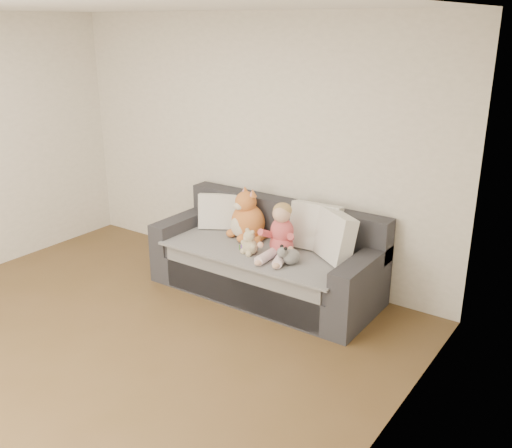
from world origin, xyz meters
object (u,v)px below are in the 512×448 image
(plush_cat, at_px, (247,219))
(teddy_bear, at_px, (249,244))
(toddler, at_px, (280,234))
(sippy_cup, at_px, (244,247))
(sofa, at_px, (267,261))

(plush_cat, bearing_deg, teddy_bear, -33.23)
(toddler, height_order, plush_cat, plush_cat)
(toddler, bearing_deg, plush_cat, 146.94)
(plush_cat, xyz_separation_m, teddy_bear, (0.27, -0.34, -0.09))
(toddler, xyz_separation_m, teddy_bear, (-0.25, -0.14, -0.11))
(plush_cat, height_order, sippy_cup, plush_cat)
(teddy_bear, distance_m, sippy_cup, 0.08)
(sofa, bearing_deg, teddy_bear, -95.08)
(sofa, height_order, toddler, toddler)
(sippy_cup, bearing_deg, sofa, 70.97)
(sofa, height_order, plush_cat, plush_cat)
(sofa, xyz_separation_m, sippy_cup, (-0.09, -0.26, 0.22))
(plush_cat, bearing_deg, sippy_cup, -40.26)
(sofa, relative_size, teddy_bear, 8.86)
(teddy_bear, height_order, sippy_cup, teddy_bear)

